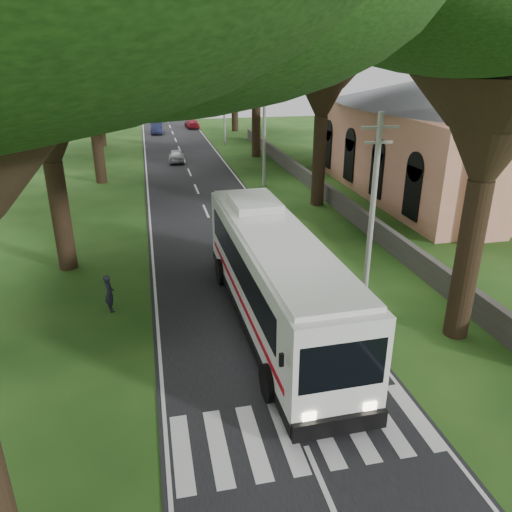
{
  "coord_description": "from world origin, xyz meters",
  "views": [
    {
      "loc": [
        -3.68,
        -12.75,
        10.23
      ],
      "look_at": [
        0.49,
        6.23,
        2.2
      ],
      "focal_mm": 35.0,
      "sensor_mm": 36.0,
      "label": 1
    }
  ],
  "objects_px": {
    "pole_near": "(373,205)",
    "pole_mid": "(264,134)",
    "distant_car_b": "(157,128)",
    "church": "(439,127)",
    "distant_car_a": "(176,156)",
    "coach_bus": "(274,276)",
    "pedestrian": "(109,293)",
    "pole_far": "(224,107)",
    "distant_car_c": "(192,124)"
  },
  "relations": [
    {
      "from": "pole_near",
      "to": "pole_mid",
      "type": "xyz_separation_m",
      "value": [
        0.0,
        20.0,
        0.0
      ]
    },
    {
      "from": "pole_near",
      "to": "distant_car_b",
      "type": "distance_m",
      "value": 50.53
    },
    {
      "from": "pole_mid",
      "to": "church",
      "type": "bearing_deg",
      "value": -19.81
    },
    {
      "from": "pole_near",
      "to": "distant_car_a",
      "type": "distance_m",
      "value": 31.65
    },
    {
      "from": "coach_bus",
      "to": "distant_car_a",
      "type": "xyz_separation_m",
      "value": [
        -1.6,
        32.53,
        -1.47
      ]
    },
    {
      "from": "church",
      "to": "distant_car_a",
      "type": "bearing_deg",
      "value": 140.71
    },
    {
      "from": "pole_mid",
      "to": "distant_car_a",
      "type": "height_order",
      "value": "pole_mid"
    },
    {
      "from": "coach_bus",
      "to": "pole_mid",
      "type": "bearing_deg",
      "value": 76.6
    },
    {
      "from": "church",
      "to": "pedestrian",
      "type": "height_order",
      "value": "church"
    },
    {
      "from": "pole_near",
      "to": "pole_mid",
      "type": "height_order",
      "value": "same"
    },
    {
      "from": "pole_near",
      "to": "distant_car_a",
      "type": "relative_size",
      "value": 2.17
    },
    {
      "from": "pedestrian",
      "to": "pole_far",
      "type": "bearing_deg",
      "value": -33.38
    },
    {
      "from": "church",
      "to": "distant_car_c",
      "type": "xyz_separation_m",
      "value": [
        -14.86,
        38.22,
        -4.28
      ]
    },
    {
      "from": "church",
      "to": "pole_mid",
      "type": "distance_m",
      "value": 13.16
    },
    {
      "from": "distant_car_a",
      "to": "pedestrian",
      "type": "height_order",
      "value": "pedestrian"
    },
    {
      "from": "pole_mid",
      "to": "distant_car_b",
      "type": "distance_m",
      "value": 30.98
    },
    {
      "from": "distant_car_a",
      "to": "distant_car_c",
      "type": "bearing_deg",
      "value": -95.73
    },
    {
      "from": "pole_near",
      "to": "coach_bus",
      "type": "bearing_deg",
      "value": -160.0
    },
    {
      "from": "pole_far",
      "to": "distant_car_b",
      "type": "bearing_deg",
      "value": 127.46
    },
    {
      "from": "pole_far",
      "to": "pole_mid",
      "type": "bearing_deg",
      "value": -90.0
    },
    {
      "from": "church",
      "to": "pole_near",
      "type": "relative_size",
      "value": 3.0
    },
    {
      "from": "church",
      "to": "distant_car_b",
      "type": "xyz_separation_m",
      "value": [
        -19.91,
        34.3,
        -4.18
      ]
    },
    {
      "from": "distant_car_b",
      "to": "distant_car_c",
      "type": "distance_m",
      "value": 6.39
    },
    {
      "from": "church",
      "to": "pedestrian",
      "type": "distance_m",
      "value": 28.06
    },
    {
      "from": "pole_far",
      "to": "coach_bus",
      "type": "relative_size",
      "value": 0.59
    },
    {
      "from": "church",
      "to": "pole_far",
      "type": "xyz_separation_m",
      "value": [
        -12.36,
        24.45,
        -0.73
      ]
    },
    {
      "from": "pedestrian",
      "to": "distant_car_b",
      "type": "bearing_deg",
      "value": -21.7
    },
    {
      "from": "church",
      "to": "pedestrian",
      "type": "bearing_deg",
      "value": -147.97
    },
    {
      "from": "pole_near",
      "to": "pole_mid",
      "type": "relative_size",
      "value": 1.0
    },
    {
      "from": "coach_bus",
      "to": "distant_car_a",
      "type": "relative_size",
      "value": 3.65
    },
    {
      "from": "pole_near",
      "to": "pole_far",
      "type": "height_order",
      "value": "same"
    },
    {
      "from": "pole_mid",
      "to": "coach_bus",
      "type": "height_order",
      "value": "pole_mid"
    },
    {
      "from": "pole_near",
      "to": "distant_car_b",
      "type": "xyz_separation_m",
      "value": [
        -7.55,
        49.85,
        -3.45
      ]
    },
    {
      "from": "pole_mid",
      "to": "coach_bus",
      "type": "relative_size",
      "value": 0.59
    },
    {
      "from": "pole_far",
      "to": "coach_bus",
      "type": "bearing_deg",
      "value": -96.43
    },
    {
      "from": "distant_car_a",
      "to": "pedestrian",
      "type": "distance_m",
      "value": 30.39
    },
    {
      "from": "pole_far",
      "to": "pedestrian",
      "type": "relative_size",
      "value": 4.85
    },
    {
      "from": "pole_mid",
      "to": "pole_far",
      "type": "bearing_deg",
      "value": 90.0
    },
    {
      "from": "pole_mid",
      "to": "pole_far",
      "type": "distance_m",
      "value": 20.0
    },
    {
      "from": "distant_car_c",
      "to": "distant_car_b",
      "type": "bearing_deg",
      "value": 34.09
    },
    {
      "from": "coach_bus",
      "to": "pedestrian",
      "type": "xyz_separation_m",
      "value": [
        -6.47,
        2.53,
        -1.31
      ]
    },
    {
      "from": "distant_car_a",
      "to": "pedestrian",
      "type": "xyz_separation_m",
      "value": [
        -4.87,
        -30.0,
        0.16
      ]
    },
    {
      "from": "pedestrian",
      "to": "pole_near",
      "type": "bearing_deg",
      "value": -111.66
    },
    {
      "from": "church",
      "to": "pole_mid",
      "type": "bearing_deg",
      "value": 160.19
    },
    {
      "from": "coach_bus",
      "to": "distant_car_b",
      "type": "distance_m",
      "value": 51.65
    },
    {
      "from": "distant_car_a",
      "to": "pole_far",
      "type": "bearing_deg",
      "value": -120.77
    },
    {
      "from": "church",
      "to": "distant_car_a",
      "type": "xyz_separation_m",
      "value": [
        -18.66,
        15.27,
        -4.25
      ]
    },
    {
      "from": "coach_bus",
      "to": "distant_car_c",
      "type": "relative_size",
      "value": 3.27
    },
    {
      "from": "distant_car_b",
      "to": "pedestrian",
      "type": "xyz_separation_m",
      "value": [
        -3.63,
        -49.03,
        0.09
      ]
    },
    {
      "from": "church",
      "to": "pole_far",
      "type": "height_order",
      "value": "church"
    }
  ]
}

